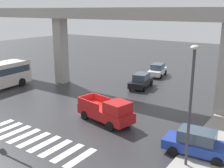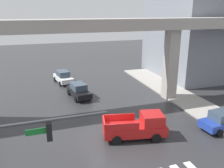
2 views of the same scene
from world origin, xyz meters
TOP-DOWN VIEW (x-y plane):
  - ground_plane at (0.00, 0.00)m, footprint 120.00×120.00m
  - elevated_overpass at (0.00, 6.45)m, footprint 58.29×2.55m
  - sidewalk_east at (11.40, 2.00)m, footprint 4.00×36.00m
  - pickup_truck at (2.57, -0.95)m, footprint 5.37×2.86m
  - sedan_black at (-0.30, 9.96)m, footprint 2.47×4.53m
  - sedan_white at (-1.35, 16.60)m, footprint 2.55×4.55m
  - sedan_blue at (10.32, -1.96)m, footprint 4.43×2.24m
  - fire_hydrant at (9.80, -2.35)m, footprint 0.24×0.24m

SIDE VIEW (x-z plane):
  - ground_plane at x=0.00m, z-range 0.00..0.00m
  - sidewalk_east at x=11.40m, z-range 0.00..0.15m
  - fire_hydrant at x=9.80m, z-range 0.01..0.86m
  - sedan_black at x=-0.30m, z-range -0.01..1.71m
  - sedan_white at x=-1.35m, z-range -0.01..1.71m
  - sedan_blue at x=10.32m, z-range -0.01..1.71m
  - pickup_truck at x=2.57m, z-range -0.05..2.03m
  - elevated_overpass at x=0.00m, z-range 3.42..12.67m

